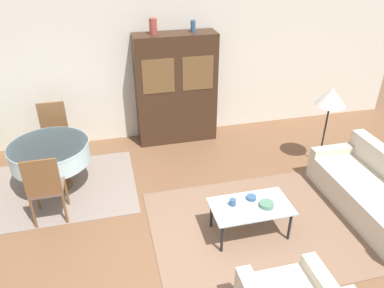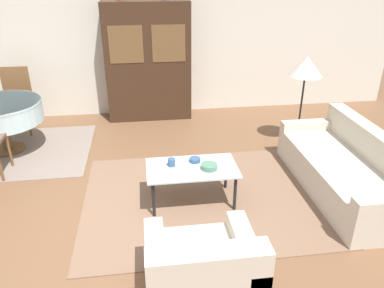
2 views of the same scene
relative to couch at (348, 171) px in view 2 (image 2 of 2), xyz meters
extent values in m
plane|color=brown|center=(-2.66, -0.52, -0.27)|extent=(14.00, 14.00, 0.00)
cube|color=beige|center=(-2.66, 3.11, 1.08)|extent=(10.00, 0.06, 2.70)
cube|color=brown|center=(-1.75, 0.06, -0.27)|extent=(2.82, 2.22, 0.01)
cube|color=gray|center=(-4.39, 1.62, -0.27)|extent=(2.30, 1.75, 0.01)
cube|color=beige|center=(-0.05, 0.00, -0.07)|extent=(0.89, 2.09, 0.41)
cube|color=beige|center=(0.29, 0.00, 0.31)|extent=(0.20, 2.09, 0.34)
cube|color=beige|center=(-0.05, 0.97, 0.20)|extent=(0.89, 0.16, 0.12)
cube|color=beige|center=(-2.01, -1.36, -0.07)|extent=(0.90, 0.81, 0.40)
cube|color=beige|center=(-2.01, -1.66, 0.29)|extent=(0.90, 0.20, 0.33)
cube|color=beige|center=(-2.38, -1.36, 0.19)|extent=(0.16, 0.81, 0.12)
cube|color=beige|center=(-1.64, -1.36, 0.19)|extent=(0.16, 0.81, 0.12)
cylinder|color=black|center=(-2.35, -0.23, -0.05)|extent=(0.04, 0.04, 0.43)
cylinder|color=black|center=(-1.45, -0.23, -0.05)|extent=(0.04, 0.04, 0.43)
cylinder|color=black|center=(-2.35, 0.24, -0.05)|extent=(0.04, 0.04, 0.43)
cylinder|color=black|center=(-1.45, 0.24, -0.05)|extent=(0.04, 0.04, 0.43)
cube|color=silver|center=(-1.90, 0.00, 0.17)|extent=(1.02, 0.58, 0.02)
cube|color=#382316|center=(-2.28, 2.83, 0.73)|extent=(1.44, 0.47, 2.00)
cube|color=brown|center=(-2.63, 2.59, 1.08)|extent=(0.55, 0.01, 0.60)
cube|color=brown|center=(-1.94, 2.59, 1.08)|extent=(0.55, 0.01, 0.60)
cylinder|color=brown|center=(-4.45, 1.70, -0.25)|extent=(0.48, 0.48, 0.03)
cylinder|color=brown|center=(-4.45, 1.70, -0.04)|extent=(0.14, 0.14, 0.45)
cylinder|color=silver|center=(-4.45, 1.70, 0.34)|extent=(1.15, 1.15, 0.30)
cylinder|color=brown|center=(-4.24, 1.18, -0.03)|extent=(0.04, 0.04, 0.46)
cylinder|color=brown|center=(-4.24, 0.78, -0.03)|extent=(0.04, 0.04, 0.46)
cylinder|color=brown|center=(-4.24, 2.21, -0.03)|extent=(0.04, 0.04, 0.46)
cylinder|color=brown|center=(-4.65, 2.21, -0.03)|extent=(0.04, 0.04, 0.46)
cylinder|color=brown|center=(-4.24, 2.62, -0.03)|extent=(0.04, 0.04, 0.46)
cylinder|color=brown|center=(-4.65, 2.62, -0.03)|extent=(0.04, 0.04, 0.46)
cube|color=brown|center=(-4.45, 2.42, 0.22)|extent=(0.44, 0.44, 0.04)
cube|color=brown|center=(-4.45, 2.62, 0.51)|extent=(0.44, 0.04, 0.53)
cylinder|color=black|center=(-0.07, 1.38, -0.26)|extent=(0.28, 0.28, 0.02)
cylinder|color=black|center=(-0.07, 1.38, 0.29)|extent=(0.03, 0.03, 1.07)
cone|color=beige|center=(-0.07, 1.38, 0.94)|extent=(0.49, 0.49, 0.29)
cylinder|color=#33517A|center=(-2.13, 0.07, 0.23)|extent=(0.08, 0.08, 0.09)
cylinder|color=#4C7A60|center=(-1.72, -0.05, 0.21)|extent=(0.18, 0.18, 0.06)
cylinder|color=#33517A|center=(-1.85, 0.13, 0.21)|extent=(0.13, 0.13, 0.05)
camera|label=1|loc=(-3.52, -3.45, 3.21)|focal=35.00mm
camera|label=2|loc=(-2.40, -3.64, 2.25)|focal=35.00mm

